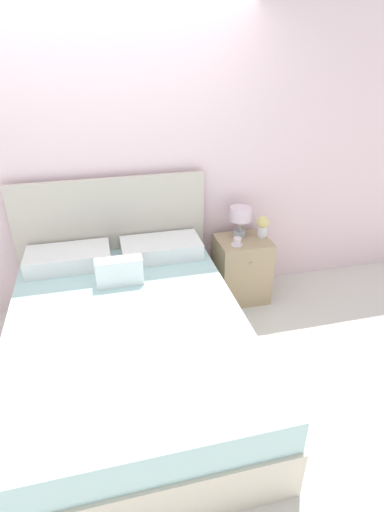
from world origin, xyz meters
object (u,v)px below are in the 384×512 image
teacup (237,242)px  table_lamp (240,216)px  nightstand (242,269)px  flower_vase (263,225)px  bed (128,340)px

teacup → table_lamp: bearing=64.3°
nightstand → table_lamp: size_ratio=2.20×
table_lamp → teacup: table_lamp is taller
nightstand → teacup: size_ratio=5.80×
flower_vase → table_lamp: bearing=161.5°
bed → teacup: bed is taller
flower_vase → teacup: bearing=-158.7°
nightstand → flower_vase: (0.19, 0.02, 0.42)m
bed → nightstand: (1.15, 0.78, -0.00)m
bed → nightstand: 1.39m
bed → flower_vase: bed is taller
nightstand → flower_vase: 0.46m
bed → nightstand: bed is taller
table_lamp → bed: bearing=-142.8°
bed → teacup: (1.06, 0.69, 0.34)m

